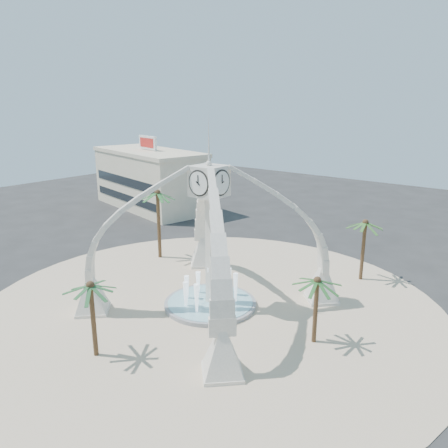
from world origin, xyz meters
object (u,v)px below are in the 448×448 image
Objects in this scene: palm_east at (317,281)px; palm_south at (90,286)px; clock_tower at (210,235)px; palm_north at (365,223)px; palm_west at (158,194)px; fountain at (210,303)px.

palm_south is (-11.10, -11.17, 0.39)m from palm_east.
palm_north is at bearing 60.31° from clock_tower.
palm_east is (9.86, 0.27, -1.62)m from clock_tower.
palm_east is 0.84× the size of palm_north.
palm_south reaches higher than palm_east.
palm_south is (-9.19, -24.84, -0.60)m from palm_north.
palm_east is at bearing -82.05° from palm_north.
clock_tower is 13.83m from palm_west.
palm_west is (-22.37, 5.54, 2.57)m from palm_east.
fountain is at bearing 90.00° from clock_tower.
palm_west is 1.39× the size of palm_south.
palm_north is (7.95, 13.94, 5.57)m from fountain.
palm_south reaches higher than fountain.
palm_west is at bearing -158.33° from palm_north.
clock_tower reaches higher than palm_west.
palm_south is at bearing -96.53° from clock_tower.
palm_north is at bearing 97.95° from palm_east.
fountain is 15.54m from palm_west.
palm_east is 23.19m from palm_west.
palm_west is 22.07m from palm_north.
palm_west is (-12.51, 5.81, 0.95)m from clock_tower.
palm_north reaches higher than palm_east.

